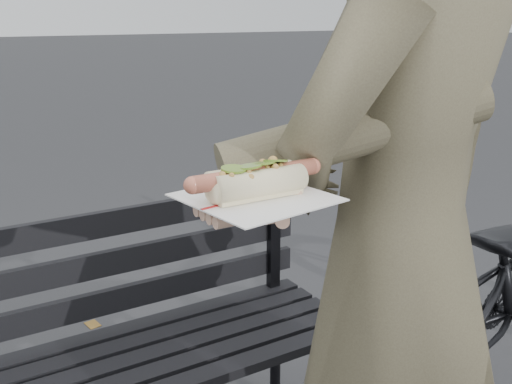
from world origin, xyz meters
TOP-DOWN VIEW (x-y plane):
  - park_bench at (0.05, 0.93)m, footprint 1.50×0.44m
  - person at (0.47, 0.17)m, footprint 0.80×0.63m
  - held_hotdog at (0.26, 0.13)m, footprint 0.63×0.32m

SIDE VIEW (x-z plane):
  - park_bench at x=0.05m, z-range 0.08..0.96m
  - person at x=0.47m, z-range 0.00..1.93m
  - held_hotdog at x=0.26m, z-range 1.14..1.33m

